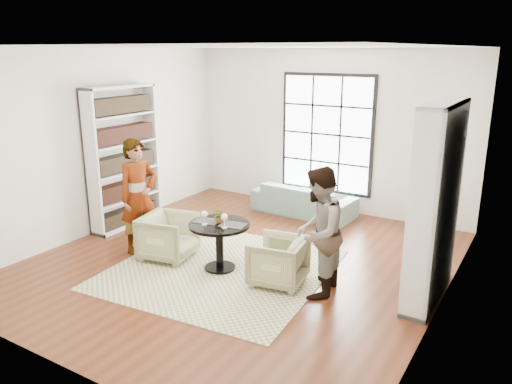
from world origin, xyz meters
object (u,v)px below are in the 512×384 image
Objects in this scene: person_left at (139,196)px; person_right at (318,233)px; flower_centerpiece at (219,215)px; armchair_left at (169,237)px; wine_glass_right at (224,218)px; sofa at (304,199)px; armchair_right at (278,261)px; wine_glass_left at (204,215)px; pedestal_table at (219,236)px.

person_left reaches higher than person_right.
person_left reaches higher than flower_centerpiece.
person_right is at bearing -0.31° from flower_centerpiece.
flower_centerpiece is at bearing -98.25° from person_right.
wine_glass_right is at bearing -103.73° from armchair_left.
person_left reaches higher than sofa.
armchair_right is 1.04m from flower_centerpiece.
person_right reaches higher than wine_glass_left.
wine_glass_left is 0.98× the size of flower_centerpiece.
armchair_left is 3.66× the size of wine_glass_left.
armchair_right is 0.40× the size of person_left.
person_left is (-2.32, -0.10, 0.55)m from armchair_right.
wine_glass_left is at bearing -107.66° from armchair_left.
person_left is at bearing 78.49° from armchair_left.
wine_glass_left is at bearing -134.68° from pedestal_table.
flower_centerpiece is at bearing -99.32° from armchair_right.
wine_glass_left is at bearing -172.80° from wine_glass_right.
sofa is 2.62× the size of armchair_left.
person_left reaches higher than pedestal_table.
pedestal_table reaches higher than sofa.
person_left is at bearing 68.97° from sofa.
armchair_left is (-0.87, -0.06, -0.16)m from pedestal_table.
pedestal_table is at bearing -96.60° from armchair_right.
armchair_right is (0.99, -2.79, 0.03)m from sofa.
wine_glass_right is at bearing 7.20° from wine_glass_left.
sofa is at bearing 91.77° from pedestal_table.
pedestal_table reaches higher than armchair_left.
wine_glass_left is at bearing -91.59° from person_right.
wine_glass_right is at bearing -38.25° from flower_centerpiece.
armchair_left is 2.38m from person_right.
flower_centerpiece is (0.84, 0.11, 0.44)m from armchair_left.
armchair_right is (0.90, 0.04, -0.18)m from pedestal_table.
person_left is 1.40m from flower_centerpiece.
person_left is at bearing 178.55° from wine_glass_right.
wine_glass_right reaches higher than pedestal_table.
wine_glass_left is at bearing 92.69° from sofa.
armchair_right is at bearing 2.23° from pedestal_table.
person_right reaches higher than pedestal_table.
person_left is 8.62× the size of wine_glass_left.
person_right is at bearing -99.06° from armchair_left.
armchair_right is at bearing -74.26° from person_left.
person_left is (-0.55, 0.00, 0.53)m from armchair_left.
armchair_left reaches higher than armchair_right.
wine_glass_right reaches higher than sofa.
armchair_left is 1.06× the size of armchair_right.
armchair_left is 3.58× the size of flower_centerpiece.
sofa is at bearing 91.31° from flower_centerpiece.
flower_centerpiece is (0.12, 0.19, -0.04)m from wine_glass_left.
wine_glass_left is (-1.60, -0.18, 0.00)m from person_right.
armchair_left is 0.76m from person_left.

